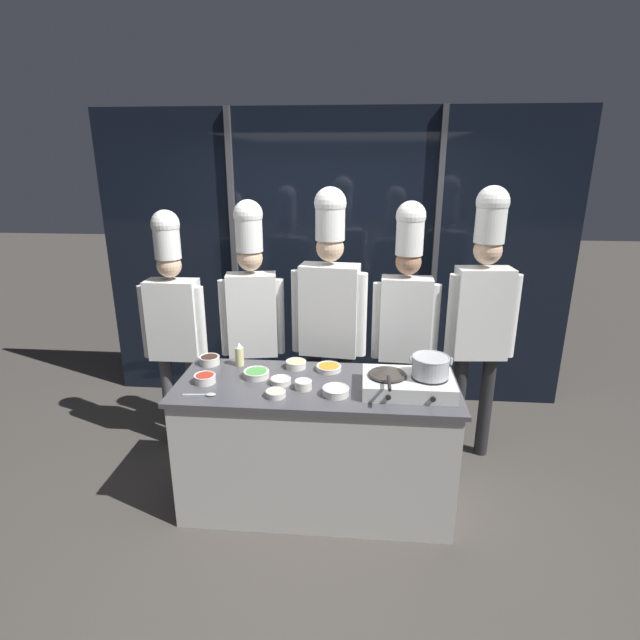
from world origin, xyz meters
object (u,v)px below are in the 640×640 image
(portable_stove, at_px, (408,383))
(prep_bowl_soy_glaze, at_px, (209,360))
(prep_bowl_onion, at_px, (303,384))
(prep_bowl_scallions, at_px, (256,373))
(prep_bowl_garlic, at_px, (281,380))
(chef_head, at_px, (174,315))
(chef_line, at_px, (330,306))
(squeeze_bottle_oil, at_px, (239,355))
(chef_apprentice, at_px, (482,304))
(serving_spoon_slotted, at_px, (205,395))
(frying_pan, at_px, (388,371))
(prep_bowl_chili_flakes, at_px, (205,378))
(prep_bowl_ginger, at_px, (296,364))
(prep_bowl_chicken, at_px, (276,393))
(prep_bowl_carrots, at_px, (329,367))
(chef_sous, at_px, (252,306))
(chef_pastry, at_px, (406,311))
(prep_bowl_rice, at_px, (336,391))
(stock_pot, at_px, (430,366))

(portable_stove, bearing_deg, prep_bowl_soy_glaze, 167.39)
(prep_bowl_onion, relative_size, prep_bowl_scallions, 0.64)
(prep_bowl_garlic, distance_m, chef_head, 1.17)
(prep_bowl_onion, relative_size, chef_line, 0.05)
(prep_bowl_soy_glaze, xyz_separation_m, chef_line, (0.82, 0.42, 0.29))
(squeeze_bottle_oil, xyz_separation_m, chef_apprentice, (1.72, 0.45, 0.28))
(prep_bowl_soy_glaze, height_order, serving_spoon_slotted, prep_bowl_soy_glaze)
(frying_pan, bearing_deg, serving_spoon_slotted, -171.01)
(prep_bowl_chili_flakes, height_order, prep_bowl_soy_glaze, prep_bowl_soy_glaze)
(squeeze_bottle_oil, distance_m, prep_bowl_ginger, 0.40)
(chef_apprentice, bearing_deg, prep_bowl_garlic, 22.81)
(prep_bowl_scallions, bearing_deg, prep_bowl_onion, -24.07)
(prep_bowl_chicken, xyz_separation_m, prep_bowl_scallions, (-0.18, 0.27, 0.00))
(prep_bowl_carrots, bearing_deg, chef_sous, 142.04)
(portable_stove, distance_m, frying_pan, 0.15)
(prep_bowl_garlic, relative_size, chef_head, 0.07)
(squeeze_bottle_oil, distance_m, chef_head, 0.74)
(chef_apprentice, bearing_deg, prep_bowl_soy_glaze, 8.33)
(prep_bowl_chili_flakes, height_order, chef_pastry, chef_pastry)
(prep_bowl_chicken, relative_size, chef_line, 0.06)
(squeeze_bottle_oil, bearing_deg, prep_bowl_garlic, -39.15)
(portable_stove, relative_size, prep_bowl_scallions, 3.26)
(chef_head, relative_size, chef_sous, 0.96)
(prep_bowl_ginger, distance_m, prep_bowl_scallions, 0.30)
(prep_bowl_chicken, height_order, chef_line, chef_line)
(prep_bowl_scallions, height_order, chef_sous, chef_sous)
(prep_bowl_onion, height_order, prep_bowl_rice, prep_bowl_onion)
(chef_head, relative_size, chef_pastry, 0.96)
(chef_sous, bearing_deg, stock_pot, 139.42)
(prep_bowl_chili_flakes, relative_size, prep_bowl_ginger, 0.99)
(portable_stove, distance_m, prep_bowl_soy_glaze, 1.39)
(frying_pan, height_order, prep_bowl_chicken, frying_pan)
(prep_bowl_rice, distance_m, chef_pastry, 1.03)
(prep_bowl_rice, distance_m, prep_bowl_scallions, 0.58)
(prep_bowl_chicken, relative_size, chef_sous, 0.06)
(prep_bowl_ginger, relative_size, chef_sous, 0.07)
(chef_pastry, bearing_deg, prep_bowl_scallions, 35.48)
(frying_pan, xyz_separation_m, serving_spoon_slotted, (-1.11, -0.18, -0.12))
(prep_bowl_ginger, height_order, prep_bowl_carrots, prep_bowl_ginger)
(portable_stove, distance_m, chef_line, 0.94)
(frying_pan, height_order, chef_pastry, chef_pastry)
(stock_pot, relative_size, prep_bowl_ginger, 1.81)
(prep_bowl_rice, height_order, chef_head, chef_head)
(portable_stove, xyz_separation_m, chef_line, (-0.54, 0.72, 0.28))
(stock_pot, distance_m, chef_apprentice, 0.89)
(portable_stove, distance_m, prep_bowl_ginger, 0.80)
(prep_bowl_ginger, bearing_deg, prep_bowl_carrots, -5.48)
(frying_pan, xyz_separation_m, chef_apprentice, (0.71, 0.75, 0.23))
(stock_pot, xyz_separation_m, squeeze_bottle_oil, (-1.27, 0.30, -0.09))
(stock_pot, xyz_separation_m, serving_spoon_slotted, (-1.37, -0.18, -0.16))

